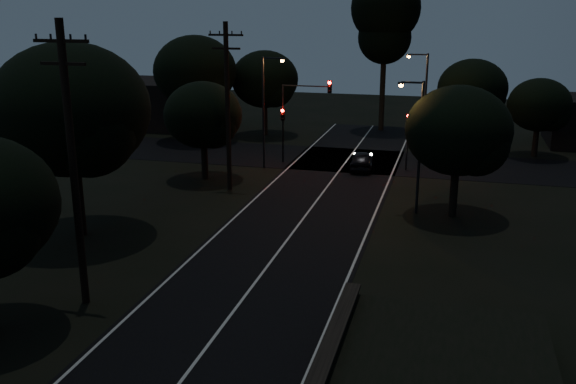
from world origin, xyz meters
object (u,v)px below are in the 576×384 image
Objects in this scene: signal_left at (283,125)px; signal_mast at (305,106)px; utility_pole_mid at (73,163)px; streetlight_a at (266,105)px; utility_pole_far at (228,104)px; streetlight_c at (417,138)px; streetlight_b at (423,99)px; signal_right at (408,131)px; tall_pine at (385,18)px; car at (362,160)px.

signal_left is 0.66× the size of signal_mast.
streetlight_a is (0.69, 23.00, -1.10)m from utility_pole_mid.
streetlight_c is at bearing -9.60° from utility_pole_far.
utility_pole_mid is at bearing -111.30° from streetlight_b.
tall_pine is at bearing 103.49° from signal_right.
signal_mast is at bearing -13.45° from car.
car is at bearing 72.95° from utility_pole_mid.
tall_pine reaches higher than streetlight_a.
tall_pine reaches higher than car.
utility_pole_far is 11.55m from car.
streetlight_a is (-9.91, -1.99, 1.80)m from signal_right.
signal_mast is (-3.91, -15.01, -6.01)m from tall_pine.
streetlight_a is 1.07× the size of streetlight_c.
utility_pole_far is 1.31× the size of streetlight_a.
signal_right is at bearing -76.51° from tall_pine.
signal_left is (-5.60, -15.01, -7.51)m from tall_pine.
signal_left is at bearing -157.95° from streetlight_b.
tall_pine is 18.38m from car.
signal_right is 10.18m from streetlight_c.
tall_pine reaches higher than streetlight_b.
streetlight_c is (1.23, -9.99, 1.51)m from signal_right.
streetlight_c is at bearing -79.07° from tall_pine.
utility_pole_far is at bearing -133.30° from streetlight_b.
utility_pole_mid is 1.05× the size of utility_pole_far.
streetlight_b is at bearing -135.13° from car.
utility_pole_mid is at bearing -97.04° from signal_mast.
utility_pole_far is 6.10m from streetlight_a.
signal_left is at bearing -179.87° from signal_mast.
car is at bearing 44.62° from utility_pole_far.
utility_pole_far is at bearing 39.15° from car.
car is at bearing -168.93° from signal_right.
utility_pole_mid is 25.99m from car.
signal_left is at bearing 80.06° from utility_pole_far.
utility_pole_mid is 2.68× the size of signal_left.
streetlight_b is (11.31, 29.00, -1.10)m from utility_pole_mid.
streetlight_a is (0.69, 6.00, -0.85)m from utility_pole_far.
signal_left is 1.00× the size of signal_right.
signal_mast is 0.83× the size of streetlight_c.
signal_mast is 0.78× the size of streetlight_a.
streetlight_b is 7.19m from car.
streetlight_a is 1.00× the size of streetlight_b.
tall_pine is 17.17m from signal_right.
streetlight_c reaches higher than car.
utility_pole_far is 1.68× the size of signal_mast.
signal_mast is at bearing 131.19° from streetlight_c.
car is at bearing -129.66° from streetlight_b.
car is (6.07, -0.61, -2.16)m from signal_left.
streetlight_a reaches higher than signal_mast.
streetlight_c is at bearing -82.98° from signal_right.
signal_mast reaches higher than signal_right.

